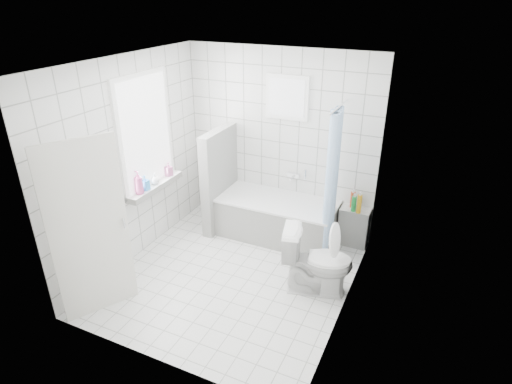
% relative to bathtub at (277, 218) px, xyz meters
% --- Properties ---
extents(ground, '(3.00, 3.00, 0.00)m').
position_rel_bathtub_xyz_m(ground, '(-0.14, -1.12, -0.29)').
color(ground, white).
rests_on(ground, ground).
extents(ceiling, '(3.00, 3.00, 0.00)m').
position_rel_bathtub_xyz_m(ceiling, '(-0.14, -1.12, 2.31)').
color(ceiling, white).
rests_on(ceiling, ground).
extents(wall_back, '(2.80, 0.02, 2.60)m').
position_rel_bathtub_xyz_m(wall_back, '(-0.14, 0.38, 1.01)').
color(wall_back, white).
rests_on(wall_back, ground).
extents(wall_front, '(2.80, 0.02, 2.60)m').
position_rel_bathtub_xyz_m(wall_front, '(-0.14, -2.62, 1.01)').
color(wall_front, white).
rests_on(wall_front, ground).
extents(wall_left, '(0.02, 3.00, 2.60)m').
position_rel_bathtub_xyz_m(wall_left, '(-1.54, -1.12, 1.01)').
color(wall_left, white).
rests_on(wall_left, ground).
extents(wall_right, '(0.02, 3.00, 2.60)m').
position_rel_bathtub_xyz_m(wall_right, '(1.26, -1.12, 1.01)').
color(wall_right, white).
rests_on(wall_right, ground).
extents(window_left, '(0.01, 0.90, 1.40)m').
position_rel_bathtub_xyz_m(window_left, '(-1.49, -0.82, 1.31)').
color(window_left, white).
rests_on(window_left, wall_left).
extents(window_back, '(0.50, 0.01, 0.50)m').
position_rel_bathtub_xyz_m(window_back, '(-0.04, 0.33, 1.66)').
color(window_back, white).
rests_on(window_back, wall_back).
extents(window_sill, '(0.18, 1.02, 0.08)m').
position_rel_bathtub_xyz_m(window_sill, '(-1.45, -0.82, 0.57)').
color(window_sill, white).
rests_on(window_sill, wall_left).
extents(door, '(0.43, 0.72, 2.00)m').
position_rel_bathtub_xyz_m(door, '(-1.19, -2.26, 0.71)').
color(door, silver).
rests_on(door, ground).
extents(bathtub, '(1.66, 0.77, 0.58)m').
position_rel_bathtub_xyz_m(bathtub, '(0.00, 0.00, 0.00)').
color(bathtub, white).
rests_on(bathtub, ground).
extents(partition_wall, '(0.15, 0.85, 1.50)m').
position_rel_bathtub_xyz_m(partition_wall, '(-0.90, -0.05, 0.46)').
color(partition_wall, white).
rests_on(partition_wall, ground).
extents(tiled_ledge, '(0.40, 0.24, 0.55)m').
position_rel_bathtub_xyz_m(tiled_ledge, '(1.05, 0.25, -0.02)').
color(tiled_ledge, white).
rests_on(tiled_ledge, ground).
extents(toilet, '(0.90, 0.64, 0.82)m').
position_rel_bathtub_xyz_m(toilet, '(0.89, -0.95, 0.12)').
color(toilet, white).
rests_on(toilet, ground).
extents(curtain_rod, '(0.02, 0.80, 0.02)m').
position_rel_bathtub_xyz_m(curtain_rod, '(0.77, -0.02, 1.71)').
color(curtain_rod, silver).
rests_on(curtain_rod, wall_back).
extents(shower_curtain, '(0.14, 0.48, 1.78)m').
position_rel_bathtub_xyz_m(shower_curtain, '(0.77, -0.16, 0.81)').
color(shower_curtain, '#4685CF').
rests_on(shower_curtain, curtain_rod).
extents(tub_faucet, '(0.18, 0.06, 0.06)m').
position_rel_bathtub_xyz_m(tub_faucet, '(0.10, 0.33, 0.56)').
color(tub_faucet, silver).
rests_on(tub_faucet, wall_back).
extents(sill_bottles, '(0.14, 0.76, 0.31)m').
position_rel_bathtub_xyz_m(sill_bottles, '(-1.44, -0.96, 0.73)').
color(sill_bottles, '#38A5FF').
rests_on(sill_bottles, window_sill).
extents(ledge_bottles, '(0.18, 0.19, 0.26)m').
position_rel_bathtub_xyz_m(ledge_bottles, '(1.04, 0.21, 0.38)').
color(ledge_bottles, '#BA3B15').
rests_on(ledge_bottles, tiled_ledge).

